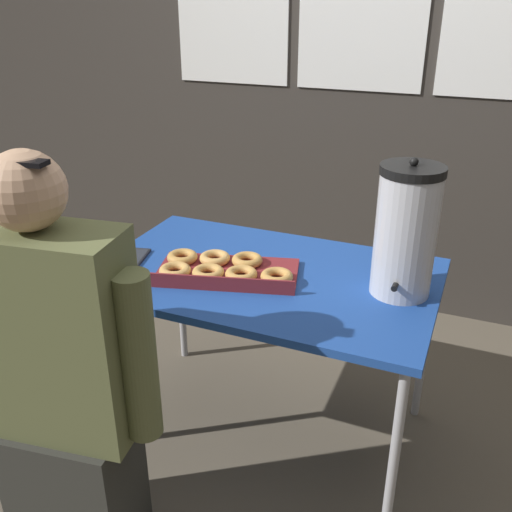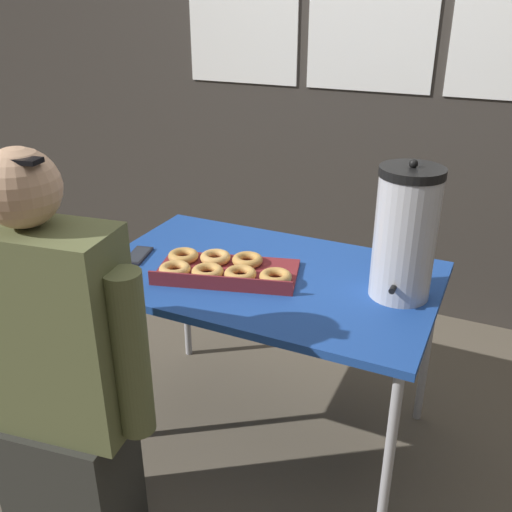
{
  "view_description": "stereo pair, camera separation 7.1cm",
  "coord_description": "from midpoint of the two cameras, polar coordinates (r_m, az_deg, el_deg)",
  "views": [
    {
      "loc": [
        0.67,
        -1.69,
        1.61
      ],
      "look_at": [
        -0.04,
        0.0,
        0.77
      ],
      "focal_mm": 40.0,
      "sensor_mm": 36.0,
      "label": 1
    },
    {
      "loc": [
        0.74,
        -1.66,
        1.61
      ],
      "look_at": [
        -0.04,
        0.0,
        0.77
      ],
      "focal_mm": 40.0,
      "sensor_mm": 36.0,
      "label": 2
    }
  ],
  "objects": [
    {
      "name": "folding_table",
      "position": [
        2.05,
        -0.07,
        -2.93
      ],
      "size": [
        1.2,
        0.75,
        0.71
      ],
      "color": "#1E479E",
      "rests_on": "ground"
    },
    {
      "name": "back_wall",
      "position": [
        3.05,
        9.88,
        19.78
      ],
      "size": [
        6.0,
        0.11,
        2.73
      ],
      "color": "#38332D",
      "rests_on": "ground"
    },
    {
      "name": "cell_phone",
      "position": [
        2.19,
        -12.81,
        -0.15
      ],
      "size": [
        0.1,
        0.17,
        0.01
      ],
      "rotation": [
        0.0,
        0.0,
        0.25
      ],
      "color": "black",
      "rests_on": "folding_table"
    },
    {
      "name": "coffee_urn",
      "position": [
        1.87,
        13.71,
        2.38
      ],
      "size": [
        0.2,
        0.23,
        0.46
      ],
      "color": "silver",
      "rests_on": "folding_table"
    },
    {
      "name": "person_seated",
      "position": [
        1.76,
        -20.19,
        -11.96
      ],
      "size": [
        0.61,
        0.3,
        1.28
      ],
      "rotation": [
        0.0,
        0.0,
        3.28
      ],
      "color": "#33332D",
      "rests_on": "ground"
    },
    {
      "name": "ground_plane",
      "position": [
        2.43,
        -0.06,
        -16.81
      ],
      "size": [
        12.0,
        12.0,
        0.0
      ],
      "primitive_type": "plane",
      "color": "brown"
    },
    {
      "name": "donut_box",
      "position": [
        2.01,
        -4.28,
        -1.36
      ],
      "size": [
        0.54,
        0.38,
        0.05
      ],
      "rotation": [
        0.0,
        0.0,
        0.27
      ],
      "color": "maroon",
      "rests_on": "folding_table"
    }
  ]
}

